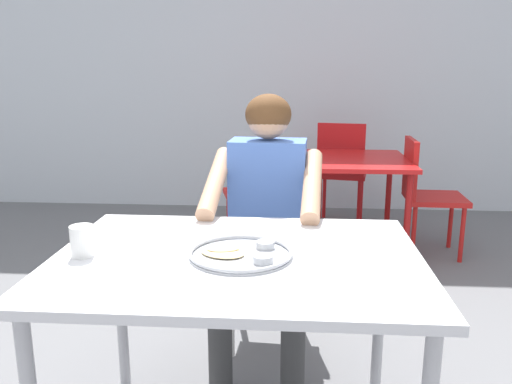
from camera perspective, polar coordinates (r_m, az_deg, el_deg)
name	(u,v)px	position (r m, az deg, el deg)	size (l,w,h in m)	color
back_wall	(272,27)	(5.03, 1.81, 17.61)	(12.00, 0.12, 3.40)	silver
table_foreground	(238,276)	(1.72, -2.03, -9.16)	(1.19, 0.87, 0.75)	silver
thali_tray	(241,253)	(1.67, -1.66, -6.70)	(0.33, 0.33, 0.03)	#B7BABF
drinking_cup	(82,240)	(1.75, -18.55, -5.03)	(0.07, 0.07, 0.10)	white
chair_foreground	(270,242)	(2.58, 1.53, -5.55)	(0.42, 0.42, 0.86)	silver
diner_foreground	(266,209)	(2.30, 1.06, -1.83)	(0.51, 0.57, 1.23)	#3F3F3F
table_background_red	(346,169)	(3.83, 9.80, 2.48)	(0.89, 0.84, 0.70)	red
chair_red_left	(262,185)	(3.87, 0.69, 0.77)	(0.48, 0.52, 0.84)	red
chair_red_right	(424,189)	(3.92, 17.99, 0.31)	(0.43, 0.41, 0.85)	red
chair_red_far	(341,167)	(4.45, 9.35, 2.75)	(0.47, 0.46, 0.90)	red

